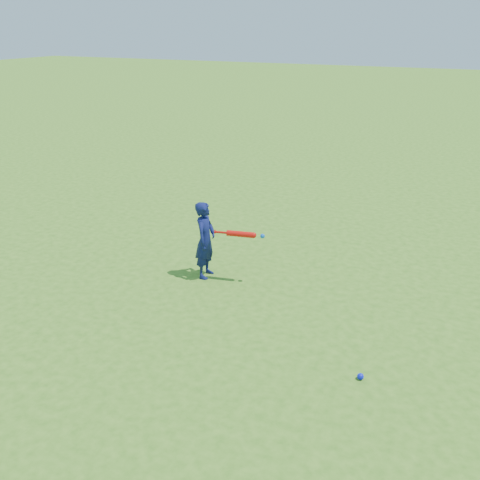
{
  "coord_description": "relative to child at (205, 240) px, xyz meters",
  "views": [
    {
      "loc": [
        3.18,
        -5.74,
        3.39
      ],
      "look_at": [
        0.29,
        0.42,
        0.6
      ],
      "focal_mm": 40.0,
      "sensor_mm": 36.0,
      "label": 1
    }
  ],
  "objects": [
    {
      "name": "ground",
      "position": [
        0.2,
        -0.32,
        -0.55
      ],
      "size": [
        80.0,
        80.0,
        0.0
      ],
      "primitive_type": "plane",
      "color": "#3C731B",
      "rests_on": "ground"
    },
    {
      "name": "child",
      "position": [
        0.0,
        0.0,
        0.0
      ],
      "size": [
        0.31,
        0.43,
        1.11
      ],
      "primitive_type": "imported",
      "rotation": [
        0.0,
        0.0,
        1.69
      ],
      "color": "#10164B",
      "rests_on": "ground"
    },
    {
      "name": "bat_swing",
      "position": [
        0.54,
        0.07,
        0.15
      ],
      "size": [
        0.69,
        0.19,
        0.08
      ],
      "rotation": [
        0.0,
        0.0,
        0.2
      ],
      "color": "red",
      "rests_on": "ground"
    },
    {
      "name": "ground_ball_blue",
      "position": [
        2.57,
        -1.45,
        -0.52
      ],
      "size": [
        0.07,
        0.07,
        0.07
      ],
      "primitive_type": "sphere",
      "color": "#0C16D4",
      "rests_on": "ground"
    }
  ]
}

